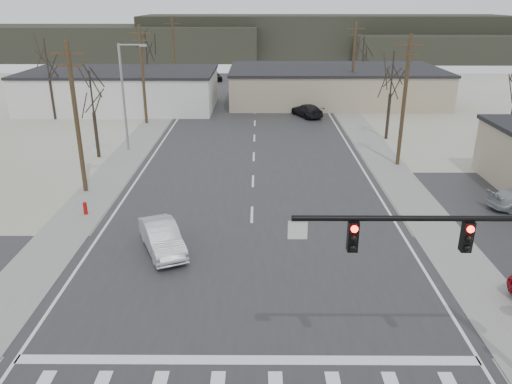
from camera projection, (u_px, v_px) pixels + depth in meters
ground at (250, 285)px, 23.13m from camera, size 140.00×140.00×0.00m
main_road at (253, 177)px, 37.10m from camera, size 18.00×110.00×0.05m
cross_road at (250, 285)px, 23.12m from camera, size 90.00×10.00×0.04m
sidewalk_left at (128, 157)px, 41.81m from camera, size 3.00×90.00×0.06m
sidewalk_right at (380, 157)px, 41.70m from camera, size 3.00×90.00×0.06m
traffic_signal_mast at (497, 263)px, 15.61m from camera, size 8.95×0.43×7.20m
fire_hydrant at (85, 208)px, 30.47m from camera, size 0.24×0.24×0.87m
building_left_far at (122, 89)px, 59.67m from camera, size 22.30×12.30×4.50m
building_right_far at (334, 85)px, 63.31m from camera, size 26.30×14.30×4.30m
upole_left_b at (76, 117)px, 32.47m from camera, size 2.20×0.30×10.00m
upole_left_c at (143, 74)px, 51.11m from camera, size 2.20×0.30×10.00m
upole_left_d at (174, 53)px, 69.75m from camera, size 2.20×0.30×10.00m
upole_right_a at (404, 100)px, 37.95m from camera, size 2.20×0.30×10.00m
upole_right_b at (353, 64)px, 58.46m from camera, size 2.20×0.30×10.00m
streetlight_main at (125, 92)px, 41.84m from camera, size 2.40×0.25×9.00m
tree_left_near at (92, 94)px, 39.93m from camera, size 3.30×3.30×7.35m
tree_right_mid at (392, 75)px, 45.15m from camera, size 3.74×3.74×8.33m
tree_left_far at (146, 50)px, 63.79m from camera, size 3.96×3.96×8.82m
tree_right_far at (363, 51)px, 69.50m from camera, size 3.52×3.52×7.84m
tree_left_mid at (47, 61)px, 52.64m from camera, size 3.96×3.96×8.82m
hill_left at (95, 43)px, 107.77m from camera, size 70.00×18.00×7.00m
hill_center at (324, 37)px, 110.90m from camera, size 80.00×18.00×9.00m
hill_right at (492, 47)px, 105.77m from camera, size 60.00×18.00×5.50m
sedan_crossing at (162, 238)px, 25.92m from camera, size 3.31×4.86×1.52m
car_far_a at (307, 110)px, 55.69m from camera, size 3.72×5.18×1.39m
car_far_b at (213, 75)px, 80.47m from camera, size 3.55×4.92×1.56m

